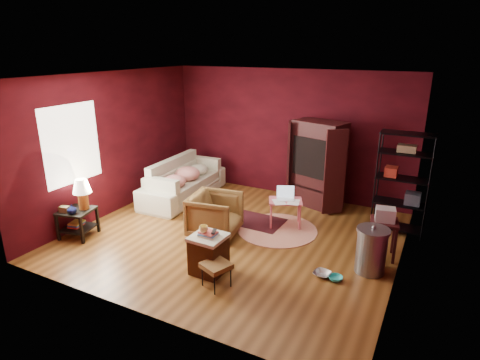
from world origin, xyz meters
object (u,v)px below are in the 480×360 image
at_px(laptop_desk, 285,203).
at_px(armchair, 215,213).
at_px(sofa, 183,179).
at_px(tv_armoire, 317,163).
at_px(hamper, 209,253).
at_px(side_table, 80,202).
at_px(wire_shelving, 403,179).

bearing_deg(laptop_desk, armchair, -159.60).
bearing_deg(sofa, laptop_desk, -99.50).
bearing_deg(laptop_desk, sofa, 149.30).
height_order(armchair, tv_armoire, tv_armoire).
height_order(hamper, laptop_desk, laptop_desk).
distance_m(sofa, side_table, 2.45).
xyz_separation_m(side_table, hamper, (2.66, -0.01, -0.32)).
height_order(armchair, wire_shelving, wire_shelving).
height_order(laptop_desk, tv_armoire, tv_armoire).
relative_size(side_table, hamper, 1.53).
distance_m(side_table, wire_shelving, 5.73).
height_order(laptop_desk, wire_shelving, wire_shelving).
bearing_deg(side_table, tv_armoire, 45.71).
bearing_deg(sofa, side_table, 165.28).
height_order(side_table, wire_shelving, wire_shelving).
distance_m(hamper, tv_armoire, 3.47).
xyz_separation_m(tv_armoire, wire_shelving, (1.74, -0.59, 0.08)).
xyz_separation_m(sofa, hamper, (2.13, -2.39, -0.14)).
bearing_deg(laptop_desk, tv_armoire, 58.56).
bearing_deg(wire_shelving, laptop_desk, -159.96).
height_order(sofa, hamper, sofa).
height_order(sofa, side_table, side_table).
bearing_deg(sofa, tv_armoire, -72.66).
bearing_deg(tv_armoire, sofa, -143.33).
distance_m(side_table, tv_armoire, 4.68).
distance_m(armchair, laptop_desk, 1.35).
relative_size(hamper, tv_armoire, 0.38).
height_order(tv_armoire, wire_shelving, wire_shelving).
bearing_deg(wire_shelving, hamper, -130.25).
bearing_deg(armchair, laptop_desk, -55.26).
height_order(sofa, armchair, sofa).
distance_m(laptop_desk, wire_shelving, 2.12).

